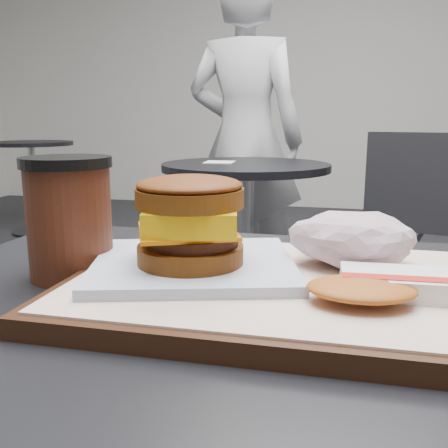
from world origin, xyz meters
The scene contains 10 objects.
serving_tray centered at (-0.02, 0.05, 0.78)m, with size 0.38×0.28×0.02m.
breakfast_sandwich centered at (-0.10, 0.04, 0.83)m, with size 0.23×0.21×0.09m.
hash_brown centered at (0.07, 0.01, 0.80)m, with size 0.12×0.09×0.02m.
crumpled_wrapper centered at (0.05, 0.10, 0.82)m, with size 0.12×0.10×0.05m, color silver, non-canonical shape.
coffee_cup centered at (-0.24, 0.06, 0.84)m, with size 0.09×0.09×0.13m.
neighbor_table centered at (-0.35, 1.65, 0.55)m, with size 0.70×0.70×0.75m.
napkin centered at (-0.46, 1.66, 0.75)m, with size 0.12×0.12×0.00m, color white.
neighbor_chair centered at (0.21, 1.71, 0.51)m, with size 0.64×0.51×0.88m.
patron centered at (-0.45, 2.13, 0.82)m, with size 0.60×0.39×1.64m, color #BBBABF.
bg_table_mid centered at (-2.40, 3.20, 0.56)m, with size 0.66×0.66×0.75m.
Camera 1 is at (0.03, -0.39, 0.93)m, focal length 40.00 mm.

